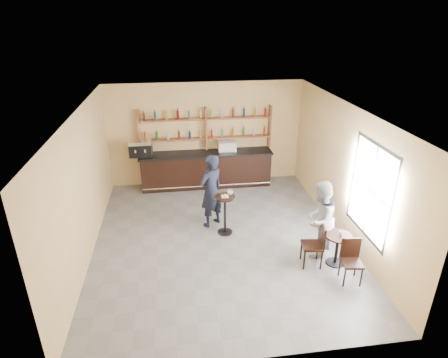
{
  "coord_description": "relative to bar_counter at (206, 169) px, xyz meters",
  "views": [
    {
      "loc": [
        -0.98,
        -7.67,
        5.11
      ],
      "look_at": [
        0.2,
        0.8,
        1.25
      ],
      "focal_mm": 30.0,
      "sensor_mm": 36.0,
      "label": 1
    }
  ],
  "objects": [
    {
      "name": "ceiling",
      "position": [
        0.03,
        -3.15,
        2.65
      ],
      "size": [
        7.0,
        7.0,
        0.0
      ],
      "primitive_type": "plane",
      "rotation": [
        3.14,
        0.0,
        0.0
      ],
      "color": "white",
      "rests_on": "wall_back"
    },
    {
      "name": "espresso_machine",
      "position": [
        -1.96,
        0.0,
        0.79
      ],
      "size": [
        0.69,
        0.46,
        0.47
      ],
      "primitive_type": null,
      "rotation": [
        0.0,
        0.0,
        -0.06
      ],
      "color": "black",
      "rests_on": "bar_counter"
    },
    {
      "name": "napkin",
      "position": [
        0.19,
        -2.86,
        0.46
      ],
      "size": [
        0.17,
        0.17,
        0.0
      ],
      "primitive_type": "cube",
      "rotation": [
        0.0,
        0.0,
        -0.02
      ],
      "color": "white",
      "rests_on": "pedestal_table"
    },
    {
      "name": "wall_left",
      "position": [
        -2.97,
        -3.15,
        1.05
      ],
      "size": [
        0.0,
        7.0,
        7.0
      ],
      "primitive_type": "plane",
      "rotation": [
        1.57,
        0.0,
        1.57
      ],
      "color": "#E4C081",
      "rests_on": "floor"
    },
    {
      "name": "man_main",
      "position": [
        -0.1,
        -2.42,
        0.41
      ],
      "size": [
        0.84,
        0.8,
        1.94
      ],
      "primitive_type": "imported",
      "rotation": [
        0.0,
        0.0,
        3.79
      ],
      "color": "black",
      "rests_on": "floor"
    },
    {
      "name": "window_pane",
      "position": [
        3.03,
        -4.35,
        1.15
      ],
      "size": [
        0.0,
        2.0,
        2.0
      ],
      "primitive_type": "plane",
      "rotation": [
        1.57,
        0.0,
        -1.57
      ],
      "color": "white",
      "rests_on": "wall_right"
    },
    {
      "name": "cafe_table",
      "position": [
        2.42,
        -4.44,
        -0.19
      ],
      "size": [
        0.76,
        0.76,
        0.73
      ],
      "primitive_type": null,
      "rotation": [
        0.0,
        0.0,
        -0.43
      ],
      "color": "black",
      "rests_on": "floor"
    },
    {
      "name": "cup_pedestal",
      "position": [
        0.33,
        -2.76,
        0.52
      ],
      "size": [
        0.15,
        0.15,
        0.11
      ],
      "primitive_type": "imported",
      "rotation": [
        0.0,
        0.0,
        -0.12
      ],
      "color": "white",
      "rests_on": "pedestal_table"
    },
    {
      "name": "pastry_case",
      "position": [
        0.65,
        0.0,
        0.72
      ],
      "size": [
        0.59,
        0.49,
        0.33
      ],
      "primitive_type": null,
      "rotation": [
        0.0,
        0.0,
        0.09
      ],
      "color": "silver",
      "rests_on": "bar_counter"
    },
    {
      "name": "wall_right",
      "position": [
        3.03,
        -3.15,
        1.05
      ],
      "size": [
        0.0,
        7.0,
        7.0
      ],
      "primitive_type": "plane",
      "rotation": [
        1.57,
        0.0,
        -1.57
      ],
      "color": "#E4C081",
      "rests_on": "floor"
    },
    {
      "name": "patron_second",
      "position": [
        2.13,
        -4.01,
        0.34
      ],
      "size": [
        1.09,
        1.1,
        1.8
      ],
      "primitive_type": "imported",
      "rotation": [
        0.0,
        0.0,
        -2.3
      ],
      "color": "#A8A8AE",
      "rests_on": "floor"
    },
    {
      "name": "bar_counter",
      "position": [
        0.0,
        0.0,
        0.0
      ],
      "size": [
        4.09,
        0.8,
        1.11
      ],
      "primitive_type": null,
      "color": "black",
      "rests_on": "floor"
    },
    {
      "name": "shelf_unit",
      "position": [
        0.03,
        0.22,
        1.26
      ],
      "size": [
        4.0,
        0.26,
        1.4
      ],
      "primitive_type": null,
      "color": "brown",
      "rests_on": "wall_back"
    },
    {
      "name": "chair_south",
      "position": [
        2.47,
        -5.04,
        -0.09
      ],
      "size": [
        0.45,
        0.45,
        0.92
      ],
      "primitive_type": null,
      "rotation": [
        0.0,
        0.0,
        -0.12
      ],
      "color": "black",
      "rests_on": "floor"
    },
    {
      "name": "wall_back",
      "position": [
        0.03,
        0.35,
        1.05
      ],
      "size": [
        7.0,
        0.0,
        7.0
      ],
      "primitive_type": "plane",
      "rotation": [
        1.57,
        0.0,
        0.0
      ],
      "color": "#E4C081",
      "rests_on": "floor"
    },
    {
      "name": "floor",
      "position": [
        0.03,
        -3.15,
        -0.55
      ],
      "size": [
        7.0,
        7.0,
        0.0
      ],
      "primitive_type": "plane",
      "color": "slate",
      "rests_on": "ground"
    },
    {
      "name": "cup_cafe",
      "position": [
        2.47,
        -4.44,
        0.22
      ],
      "size": [
        0.12,
        0.12,
        0.09
      ],
      "primitive_type": "imported",
      "rotation": [
        0.0,
        0.0,
        -0.26
      ],
      "color": "white",
      "rests_on": "cafe_table"
    },
    {
      "name": "chair_west",
      "position": [
        1.87,
        -4.39,
        -0.06
      ],
      "size": [
        0.48,
        0.48,
        0.99
      ],
      "primitive_type": null,
      "rotation": [
        0.0,
        0.0,
        -1.71
      ],
      "color": "black",
      "rests_on": "floor"
    },
    {
      "name": "donut",
      "position": [
        0.2,
        -2.87,
        0.49
      ],
      "size": [
        0.15,
        0.15,
        0.04
      ],
      "primitive_type": "torus",
      "rotation": [
        0.0,
        0.0,
        0.38
      ],
      "color": "#D5884D",
      "rests_on": "napkin"
    },
    {
      "name": "wall_front",
      "position": [
        0.03,
        -6.65,
        1.05
      ],
      "size": [
        7.0,
        0.0,
        7.0
      ],
      "primitive_type": "plane",
      "rotation": [
        -1.57,
        0.0,
        0.0
      ],
      "color": "#E4C081",
      "rests_on": "floor"
    },
    {
      "name": "window_frame",
      "position": [
        3.02,
        -4.35,
        1.15
      ],
      "size": [
        0.04,
        1.7,
        2.1
      ],
      "primitive_type": null,
      "color": "black",
      "rests_on": "wall_right"
    },
    {
      "name": "liquor_bottles",
      "position": [
        0.03,
        0.22,
        1.43
      ],
      "size": [
        3.68,
        0.1,
        1.0
      ],
      "primitive_type": null,
      "color": "#8C5919",
      "rests_on": "shelf_unit"
    },
    {
      "name": "pedestal_table",
      "position": [
        0.19,
        -2.86,
        -0.05
      ],
      "size": [
        0.63,
        0.63,
        1.02
      ],
      "primitive_type": null,
      "rotation": [
        0.0,
        0.0,
        0.34
      ],
      "color": "black",
      "rests_on": "floor"
    }
  ]
}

